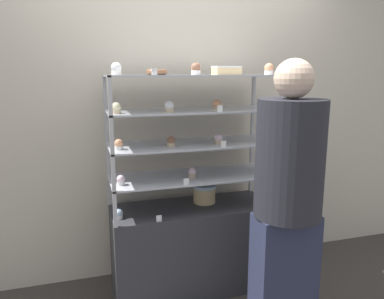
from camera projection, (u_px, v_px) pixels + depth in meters
ground_plane at (192, 286)px, 2.91m from camera, size 20.00×20.00×0.00m
back_wall at (178, 114)px, 3.00m from camera, size 8.00×0.05×2.60m
display_base at (192, 247)px, 2.84m from camera, size 1.19×0.47×0.65m
display_riser_lower at (192, 177)px, 2.73m from camera, size 1.19×0.47×0.24m
display_riser_middle at (192, 145)px, 2.69m from camera, size 1.19×0.47×0.24m
display_riser_upper at (192, 112)px, 2.64m from camera, size 1.19×0.47×0.24m
display_riser_top at (192, 77)px, 2.59m from camera, size 1.19×0.47×0.24m
layer_cake_centerpiece at (204, 194)px, 2.85m from camera, size 0.17×0.17×0.14m
sheet_cake_frosted at (226, 70)px, 2.62m from camera, size 0.18×0.13×0.06m
cupcake_0 at (119, 214)px, 2.54m from camera, size 0.06×0.06×0.07m
cupcake_1 at (266, 200)px, 2.83m from camera, size 0.06×0.06×0.07m
price_tag_0 at (159, 218)px, 2.49m from camera, size 0.04×0.00×0.04m
cupcake_2 at (121, 180)px, 2.49m from camera, size 0.06×0.06×0.07m
cupcake_3 at (192, 173)px, 2.67m from camera, size 0.06×0.06×0.07m
cupcake_4 at (262, 167)px, 2.84m from camera, size 0.06×0.06×0.07m
price_tag_1 at (186, 182)px, 2.50m from camera, size 0.04×0.00×0.04m
cupcake_5 at (119, 145)px, 2.45m from camera, size 0.06×0.06×0.07m
cupcake_6 at (171, 142)px, 2.55m from camera, size 0.06×0.06×0.07m
cupcake_7 at (218, 139)px, 2.65m from camera, size 0.06×0.06×0.07m
cupcake_8 at (266, 137)px, 2.75m from camera, size 0.06×0.06×0.07m
price_tag_2 at (224, 144)px, 2.52m from camera, size 0.04×0.00×0.04m
cupcake_9 at (116, 108)px, 2.37m from camera, size 0.06×0.06×0.07m
cupcake_10 at (169, 107)px, 2.48m from camera, size 0.06×0.06×0.07m
cupcake_11 at (217, 105)px, 2.63m from camera, size 0.06×0.06×0.07m
cupcake_12 at (263, 104)px, 2.72m from camera, size 0.06×0.06×0.07m
price_tag_3 at (220, 109)px, 2.47m from camera, size 0.04×0.00×0.04m
cupcake_13 at (116, 69)px, 2.38m from camera, size 0.07×0.07×0.08m
cupcake_14 at (196, 69)px, 2.50m from camera, size 0.07×0.07×0.08m
cupcake_15 at (269, 69)px, 2.63m from camera, size 0.07×0.07×0.08m
price_tag_4 at (154, 71)px, 2.29m from camera, size 0.04×0.00×0.04m
donut_glazed at (157, 72)px, 2.51m from camera, size 0.14×0.14×0.04m
customer_figure at (288, 196)px, 2.21m from camera, size 0.40×0.40×1.71m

